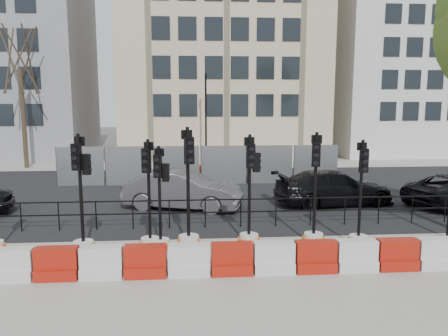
{
  "coord_description": "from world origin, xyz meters",
  "views": [
    {
      "loc": [
        -0.43,
        -13.03,
        4.25
      ],
      "look_at": [
        0.77,
        3.0,
        1.77
      ],
      "focal_mm": 35.0,
      "sensor_mm": 36.0,
      "label": 1
    }
  ],
  "objects": [
    {
      "name": "traffic_signal_h",
      "position": [
        4.37,
        -1.16,
        0.66
      ],
      "size": [
        0.62,
        0.62,
        3.17
      ],
      "rotation": [
        0.0,
        0.0,
        0.04
      ],
      "color": "silver",
      "rests_on": "ground"
    },
    {
      "name": "traffic_signal_c",
      "position": [
        -1.65,
        -0.94,
        0.66
      ],
      "size": [
        0.63,
        0.63,
        3.21
      ],
      "rotation": [
        0.0,
        0.0,
        -0.35
      ],
      "color": "silver",
      "rests_on": "ground"
    },
    {
      "name": "building_cream",
      "position": [
        2.0,
        21.99,
        9.0
      ],
      "size": [
        15.0,
        10.06,
        18.0
      ],
      "color": "beige",
      "rests_on": "ground"
    },
    {
      "name": "building_grey",
      "position": [
        -14.0,
        21.99,
        7.0
      ],
      "size": [
        11.0,
        9.06,
        14.0
      ],
      "color": "gray",
      "rests_on": "ground"
    },
    {
      "name": "sidewalk_far",
      "position": [
        0.0,
        16.0,
        0.01
      ],
      "size": [
        40.0,
        4.0,
        0.02
      ],
      "primitive_type": "cube",
      "color": "gray",
      "rests_on": "ground"
    },
    {
      "name": "traffic_signal_f",
      "position": [
        1.22,
        -0.84,
        0.79
      ],
      "size": [
        0.65,
        0.65,
        3.32
      ],
      "rotation": [
        0.0,
        0.0,
        0.11
      ],
      "color": "silver",
      "rests_on": "ground"
    },
    {
      "name": "traffic_signal_d",
      "position": [
        -1.33,
        -1.03,
        0.72
      ],
      "size": [
        0.6,
        0.6,
        3.03
      ],
      "rotation": [
        0.0,
        0.0,
        -0.25
      ],
      "color": "silver",
      "rests_on": "ground"
    },
    {
      "name": "car_c",
      "position": [
        5.39,
        4.17,
        0.71
      ],
      "size": [
        3.21,
        5.42,
        1.43
      ],
      "primitive_type": "imported",
      "rotation": [
        0.0,
        0.0,
        1.7
      ],
      "color": "black",
      "rests_on": "ground"
    },
    {
      "name": "traffic_signal_g",
      "position": [
        3.11,
        -0.92,
        0.7
      ],
      "size": [
        0.66,
        0.66,
        3.37
      ],
      "rotation": [
        0.0,
        0.0,
        -0.29
      ],
      "color": "silver",
      "rests_on": "ground"
    },
    {
      "name": "traffic_signal_e",
      "position": [
        -0.54,
        -0.95,
        0.73
      ],
      "size": [
        0.7,
        0.7,
        3.54
      ],
      "rotation": [
        0.0,
        0.0,
        0.34
      ],
      "color": "silver",
      "rests_on": "ground"
    },
    {
      "name": "barrier_row",
      "position": [
        0.0,
        -2.8,
        0.37
      ],
      "size": [
        16.75,
        0.5,
        0.8
      ],
      "color": "#B4180E",
      "rests_on": "ground"
    },
    {
      "name": "kerb_railing",
      "position": [
        0.0,
        1.2,
        0.69
      ],
      "size": [
        18.0,
        0.04,
        1.0
      ],
      "color": "black",
      "rests_on": "ground"
    },
    {
      "name": "ground",
      "position": [
        0.0,
        0.0,
        0.0
      ],
      "size": [
        120.0,
        120.0,
        0.0
      ],
      "primitive_type": "plane",
      "color": "#51514C",
      "rests_on": "ground"
    },
    {
      "name": "tree_bare_far",
      "position": [
        -11.0,
        15.5,
        6.65
      ],
      "size": [
        2.0,
        2.0,
        9.0
      ],
      "color": "#473828",
      "rests_on": "ground"
    },
    {
      "name": "sidewalk_near",
      "position": [
        0.0,
        -3.0,
        0.01
      ],
      "size": [
        40.0,
        6.0,
        0.02
      ],
      "primitive_type": "cube",
      "color": "gray",
      "rests_on": "ground"
    },
    {
      "name": "heras_fencing",
      "position": [
        -0.49,
        9.71,
        0.71
      ],
      "size": [
        14.33,
        1.72,
        2.0
      ],
      "color": "gray",
      "rests_on": "ground"
    },
    {
      "name": "building_white",
      "position": [
        17.0,
        21.99,
        8.0
      ],
      "size": [
        12.0,
        9.06,
        16.0
      ],
      "color": "silver",
      "rests_on": "ground"
    },
    {
      "name": "lamp_post_far",
      "position": [
        0.5,
        14.98,
        3.22
      ],
      "size": [
        0.12,
        0.56,
        6.0
      ],
      "color": "black",
      "rests_on": "ground"
    },
    {
      "name": "traffic_signal_b",
      "position": [
        -3.45,
        -1.17,
        0.81
      ],
      "size": [
        0.67,
        0.67,
        3.39
      ],
      "rotation": [
        0.0,
        0.0,
        -0.29
      ],
      "color": "silver",
      "rests_on": "ground"
    },
    {
      "name": "car_b",
      "position": [
        -0.8,
        3.95,
        0.77
      ],
      "size": [
        4.1,
        5.52,
        1.54
      ],
      "primitive_type": "imported",
      "rotation": [
        0.0,
        0.0,
        1.29
      ],
      "color": "#4B4A4F",
      "rests_on": "ground"
    },
    {
      "name": "road",
      "position": [
        0.0,
        7.0,
        0.01
      ],
      "size": [
        40.0,
        14.0,
        0.03
      ],
      "primitive_type": "cube",
      "color": "black",
      "rests_on": "ground"
    }
  ]
}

